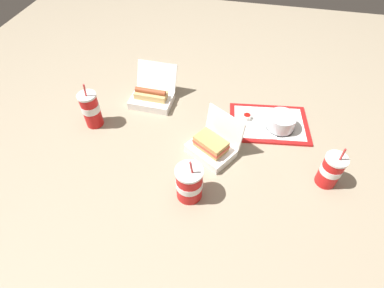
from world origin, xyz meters
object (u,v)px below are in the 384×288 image
at_px(food_tray, 269,124).
at_px(clamshell_sandwich_corner, 212,146).
at_px(plastic_fork, 253,115).
at_px(soda_cup_center, 331,170).
at_px(soda_cup_corner, 91,109).
at_px(ketchup_cup, 247,117).
at_px(cake_container, 281,122).
at_px(soda_cup_back, 189,183).
at_px(clamshell_hotdog_back, 152,96).

distance_m(food_tray, clamshell_sandwich_corner, 0.33).
height_order(plastic_fork, soda_cup_center, soda_cup_center).
bearing_deg(plastic_fork, soda_cup_corner, -159.69).
height_order(food_tray, plastic_fork, plastic_fork).
bearing_deg(ketchup_cup, food_tray, -2.77).
height_order(clamshell_sandwich_corner, soda_cup_center, soda_cup_center).
bearing_deg(soda_cup_center, clamshell_sandwich_corner, 173.31).
bearing_deg(ketchup_cup, clamshell_sandwich_corner, -118.77).
xyz_separation_m(cake_container, ketchup_cup, (-0.16, 0.03, -0.02)).
relative_size(food_tray, soda_cup_center, 1.90).
relative_size(ketchup_cup, soda_cup_center, 0.19).
bearing_deg(clamshell_sandwich_corner, ketchup_cup, 61.23).
distance_m(soda_cup_center, soda_cup_corner, 1.06).
bearing_deg(soda_cup_back, soda_cup_center, 18.58).
height_order(food_tray, clamshell_hotdog_back, clamshell_hotdog_back).
bearing_deg(clamshell_sandwich_corner, soda_cup_corner, 173.93).
relative_size(cake_container, soda_cup_corner, 0.56).
bearing_deg(soda_cup_center, food_tray, 129.63).
xyz_separation_m(food_tray, clamshell_hotdog_back, (-0.59, 0.04, 0.03)).
relative_size(food_tray, plastic_fork, 3.64).
xyz_separation_m(cake_container, plastic_fork, (-0.13, 0.06, -0.03)).
bearing_deg(food_tray, cake_container, -24.50).
relative_size(plastic_fork, soda_cup_back, 0.51).
xyz_separation_m(clamshell_hotdog_back, clamshell_sandwich_corner, (0.36, -0.27, 0.00)).
bearing_deg(food_tray, ketchup_cup, 177.23).
bearing_deg(soda_cup_corner, ketchup_cup, 13.89).
relative_size(ketchup_cup, plastic_fork, 0.36).
distance_m(food_tray, soda_cup_corner, 0.84).
height_order(food_tray, soda_cup_back, soda_cup_back).
bearing_deg(soda_cup_center, soda_cup_corner, 173.65).
distance_m(clamshell_hotdog_back, soda_cup_center, 0.90).
xyz_separation_m(food_tray, soda_cup_back, (-0.29, -0.46, 0.07)).
bearing_deg(food_tray, soda_cup_back, -121.69).
xyz_separation_m(cake_container, clamshell_hotdog_back, (-0.64, 0.06, -0.01)).
distance_m(ketchup_cup, soda_cup_corner, 0.73).
bearing_deg(soda_cup_corner, clamshell_sandwich_corner, -6.07).
bearing_deg(soda_cup_corner, food_tray, 11.77).
xyz_separation_m(ketchup_cup, clamshell_sandwich_corner, (-0.13, -0.24, 0.02)).
distance_m(ketchup_cup, clamshell_hotdog_back, 0.49).
height_order(ketchup_cup, plastic_fork, ketchup_cup).
relative_size(soda_cup_corner, soda_cup_back, 1.09).
bearing_deg(ketchup_cup, soda_cup_corner, -166.11).
xyz_separation_m(ketchup_cup, soda_cup_corner, (-0.71, -0.18, 0.06)).
bearing_deg(soda_cup_corner, cake_container, 9.65).
xyz_separation_m(plastic_fork, clamshell_hotdog_back, (-0.51, 0.01, 0.02)).
height_order(cake_container, soda_cup_corner, soda_cup_corner).
height_order(ketchup_cup, soda_cup_center, soda_cup_center).
bearing_deg(soda_cup_center, clamshell_hotdog_back, 158.48).
bearing_deg(plastic_fork, clamshell_hotdog_back, -175.95).
relative_size(soda_cup_center, soda_cup_corner, 0.89).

